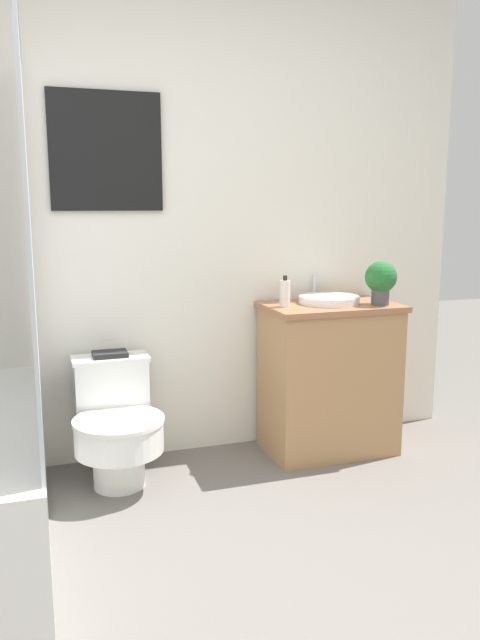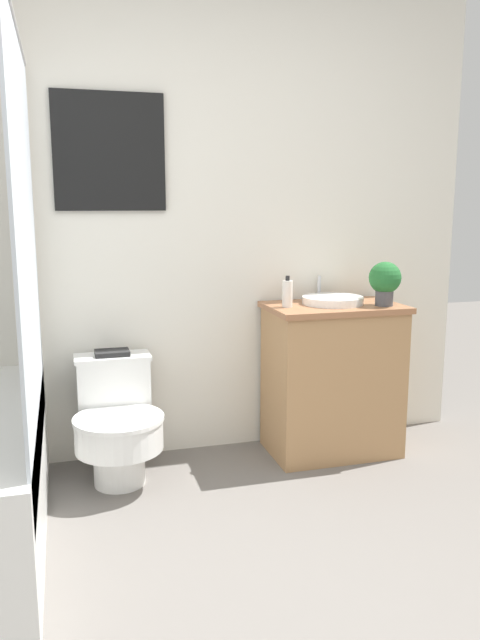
{
  "view_description": "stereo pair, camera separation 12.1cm",
  "coord_description": "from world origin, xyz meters",
  "px_view_note": "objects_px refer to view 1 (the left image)",
  "views": [
    {
      "loc": [
        -0.63,
        -1.31,
        1.34
      ],
      "look_at": [
        0.28,
        1.43,
        0.8
      ],
      "focal_mm": 35.0,
      "sensor_mm": 36.0,
      "label": 1
    },
    {
      "loc": [
        -0.51,
        -1.35,
        1.34
      ],
      "look_at": [
        0.28,
        1.43,
        0.8
      ],
      "focal_mm": 35.0,
      "sensor_mm": 36.0,
      "label": 2
    }
  ],
  "objects_px": {
    "sink": "(329,300)",
    "potted_plant": "(381,280)",
    "toilet": "(116,424)",
    "soap_bottle": "(285,293)",
    "book_on_tank": "(110,354)"
  },
  "relations": [
    {
      "from": "soap_bottle",
      "to": "book_on_tank",
      "type": "bearing_deg",
      "value": 172.87
    },
    {
      "from": "sink",
      "to": "book_on_tank",
      "type": "distance_m",
      "value": 1.18
    },
    {
      "from": "sink",
      "to": "book_on_tank",
      "type": "bearing_deg",
      "value": 175.95
    },
    {
      "from": "toilet",
      "to": "soap_bottle",
      "type": "distance_m",
      "value": 1.07
    },
    {
      "from": "toilet",
      "to": "potted_plant",
      "type": "height_order",
      "value": "potted_plant"
    },
    {
      "from": "soap_bottle",
      "to": "potted_plant",
      "type": "bearing_deg",
      "value": -10.93
    },
    {
      "from": "toilet",
      "to": "book_on_tank",
      "type": "bearing_deg",
      "value": 90.0
    },
    {
      "from": "sink",
      "to": "potted_plant",
      "type": "bearing_deg",
      "value": -28.23
    },
    {
      "from": "sink",
      "to": "potted_plant",
      "type": "distance_m",
      "value": 0.29
    },
    {
      "from": "toilet",
      "to": "book_on_tank",
      "type": "xyz_separation_m",
      "value": [
        0.0,
        0.15,
        0.31
      ]
    },
    {
      "from": "potted_plant",
      "to": "sink",
      "type": "bearing_deg",
      "value": 151.77
    },
    {
      "from": "toilet",
      "to": "sink",
      "type": "xyz_separation_m",
      "value": [
        1.15,
        0.07,
        0.54
      ]
    },
    {
      "from": "toilet",
      "to": "book_on_tank",
      "type": "relative_size",
      "value": 3.52
    },
    {
      "from": "soap_bottle",
      "to": "toilet",
      "type": "bearing_deg",
      "value": -177.37
    },
    {
      "from": "book_on_tank",
      "to": "sink",
      "type": "bearing_deg",
      "value": -4.05
    }
  ]
}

